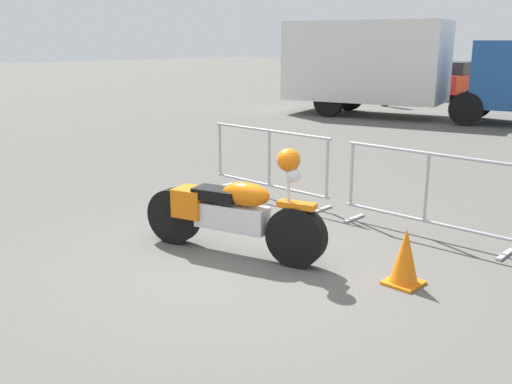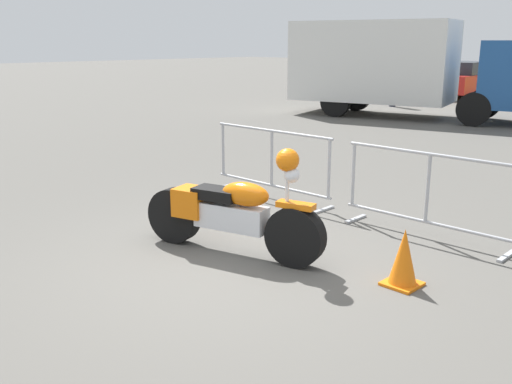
{
  "view_description": "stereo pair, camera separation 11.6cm",
  "coord_description": "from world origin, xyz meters",
  "px_view_note": "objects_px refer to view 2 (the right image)",
  "views": [
    {
      "loc": [
        4.14,
        -4.0,
        2.37
      ],
      "look_at": [
        -0.32,
        0.67,
        0.65
      ],
      "focal_mm": 40.0,
      "sensor_mm": 36.0,
      "label": 1
    },
    {
      "loc": [
        4.22,
        -3.92,
        2.37
      ],
      "look_at": [
        -0.32,
        0.67,
        0.65
      ],
      "focal_mm": 40.0,
      "sensor_mm": 36.0,
      "label": 2
    }
  ],
  "objects_px": {
    "parked_car_green": "(408,77)",
    "pedestrian": "(394,81)",
    "motorcycle": "(231,212)",
    "parked_car_red": "(462,79)",
    "traffic_cone": "(404,258)",
    "box_truck": "(400,65)",
    "crowd_barrier_near": "(272,163)",
    "crowd_barrier_far": "(427,194)"
  },
  "relations": [
    {
      "from": "motorcycle",
      "to": "parked_car_red",
      "type": "distance_m",
      "value": 20.93
    },
    {
      "from": "crowd_barrier_far",
      "to": "parked_car_green",
      "type": "xyz_separation_m",
      "value": [
        -10.88,
        18.18,
        0.19
      ]
    },
    {
      "from": "pedestrian",
      "to": "traffic_cone",
      "type": "relative_size",
      "value": 2.86
    },
    {
      "from": "motorcycle",
      "to": "traffic_cone",
      "type": "bearing_deg",
      "value": 1.6
    },
    {
      "from": "crowd_barrier_near",
      "to": "traffic_cone",
      "type": "distance_m",
      "value": 3.51
    },
    {
      "from": "motorcycle",
      "to": "crowd_barrier_far",
      "type": "bearing_deg",
      "value": 41.95
    },
    {
      "from": "crowd_barrier_far",
      "to": "parked_car_green",
      "type": "distance_m",
      "value": 21.19
    },
    {
      "from": "box_truck",
      "to": "motorcycle",
      "type": "bearing_deg",
      "value": -81.76
    },
    {
      "from": "crowd_barrier_near",
      "to": "pedestrian",
      "type": "xyz_separation_m",
      "value": [
        -5.55,
        12.49,
        0.37
      ]
    },
    {
      "from": "pedestrian",
      "to": "traffic_cone",
      "type": "bearing_deg",
      "value": -160.07
    },
    {
      "from": "parked_car_green",
      "to": "pedestrian",
      "type": "distance_m",
      "value": 6.31
    },
    {
      "from": "parked_car_green",
      "to": "parked_car_red",
      "type": "relative_size",
      "value": 0.97
    },
    {
      "from": "parked_car_red",
      "to": "traffic_cone",
      "type": "distance_m",
      "value": 21.07
    },
    {
      "from": "motorcycle",
      "to": "crowd_barrier_near",
      "type": "relative_size",
      "value": 0.99
    },
    {
      "from": "motorcycle",
      "to": "traffic_cone",
      "type": "distance_m",
      "value": 1.97
    },
    {
      "from": "parked_car_green",
      "to": "pedestrian",
      "type": "height_order",
      "value": "pedestrian"
    },
    {
      "from": "pedestrian",
      "to": "crowd_barrier_near",
      "type": "bearing_deg",
      "value": -168.11
    },
    {
      "from": "parked_car_red",
      "to": "pedestrian",
      "type": "relative_size",
      "value": 2.73
    },
    {
      "from": "motorcycle",
      "to": "parked_car_green",
      "type": "bearing_deg",
      "value": 99.58
    },
    {
      "from": "box_truck",
      "to": "parked_car_red",
      "type": "xyz_separation_m",
      "value": [
        -1.59,
        7.75,
        -0.87
      ]
    },
    {
      "from": "motorcycle",
      "to": "crowd_barrier_far",
      "type": "height_order",
      "value": "motorcycle"
    },
    {
      "from": "box_truck",
      "to": "parked_car_green",
      "type": "xyz_separation_m",
      "value": [
        -4.44,
        8.18,
        -0.89
      ]
    },
    {
      "from": "box_truck",
      "to": "traffic_cone",
      "type": "xyz_separation_m",
      "value": [
        7.01,
        -11.48,
        -1.35
      ]
    },
    {
      "from": "motorcycle",
      "to": "crowd_barrier_near",
      "type": "height_order",
      "value": "motorcycle"
    },
    {
      "from": "crowd_barrier_far",
      "to": "box_truck",
      "type": "xyz_separation_m",
      "value": [
        -6.44,
        10.0,
        1.08
      ]
    },
    {
      "from": "traffic_cone",
      "to": "parked_car_green",
      "type": "bearing_deg",
      "value": 120.21
    },
    {
      "from": "motorcycle",
      "to": "parked_car_red",
      "type": "xyz_separation_m",
      "value": [
        -6.72,
        19.82,
        0.28
      ]
    },
    {
      "from": "box_truck",
      "to": "traffic_cone",
      "type": "bearing_deg",
      "value": -73.41
    },
    {
      "from": "traffic_cone",
      "to": "pedestrian",
      "type": "bearing_deg",
      "value": 122.0
    },
    {
      "from": "crowd_barrier_near",
      "to": "crowd_barrier_far",
      "type": "relative_size",
      "value": 1.0
    },
    {
      "from": "crowd_barrier_near",
      "to": "parked_car_red",
      "type": "distance_m",
      "value": 18.56
    },
    {
      "from": "box_truck",
      "to": "pedestrian",
      "type": "distance_m",
      "value": 3.12
    },
    {
      "from": "pedestrian",
      "to": "traffic_cone",
      "type": "xyz_separation_m",
      "value": [
        8.73,
        -13.97,
        -0.63
      ]
    },
    {
      "from": "traffic_cone",
      "to": "crowd_barrier_far",
      "type": "bearing_deg",
      "value": 111.05
    },
    {
      "from": "pedestrian",
      "to": "traffic_cone",
      "type": "height_order",
      "value": "pedestrian"
    },
    {
      "from": "motorcycle",
      "to": "parked_car_red",
      "type": "height_order",
      "value": "parked_car_red"
    },
    {
      "from": "motorcycle",
      "to": "pedestrian",
      "type": "height_order",
      "value": "pedestrian"
    },
    {
      "from": "crowd_barrier_far",
      "to": "parked_car_red",
      "type": "xyz_separation_m",
      "value": [
        -8.03,
        17.75,
        0.21
      ]
    },
    {
      "from": "parked_car_green",
      "to": "parked_car_red",
      "type": "distance_m",
      "value": 2.88
    },
    {
      "from": "parked_car_green",
      "to": "box_truck",
      "type": "bearing_deg",
      "value": -157.44
    },
    {
      "from": "traffic_cone",
      "to": "parked_car_red",
      "type": "bearing_deg",
      "value": 114.08
    },
    {
      "from": "parked_car_red",
      "to": "pedestrian",
      "type": "distance_m",
      "value": 5.26
    }
  ]
}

